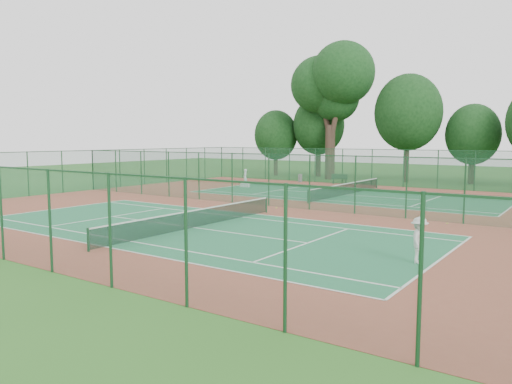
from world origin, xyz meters
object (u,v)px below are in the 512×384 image
big_tree (333,83)px  player_near (419,240)px  trash_bin (300,178)px  kit_bag (245,185)px  bench (340,179)px  player_far (245,177)px

big_tree → player_near: bearing=-59.0°
trash_bin → kit_bag: (-1.50, -7.65, -0.24)m
kit_bag → big_tree: 16.73m
player_near → kit_bag: player_near is taller
bench → trash_bin: bearing=166.6°
player_far → big_tree: (3.33, 11.68, 9.68)m
player_far → kit_bag: bearing=11.3°
trash_bin → bench: bearing=3.2°
trash_bin → bench: bench is taller
player_far → kit_bag: player_far is taller
player_far → big_tree: big_tree is taller
trash_bin → big_tree: size_ratio=0.05×
player_near → player_far: (-22.77, 20.64, -0.06)m
trash_bin → bench: 4.35m
player_far → trash_bin: (2.39, 6.38, -0.39)m
big_tree → kit_bag: bearing=-100.7°
bench → big_tree: 11.69m
player_near → trash_bin: size_ratio=2.09×
kit_bag → player_near: bearing=-45.2°
player_far → kit_bag: size_ratio=1.81×
player_far → big_tree: bearing=140.2°
player_near → big_tree: big_tree is taller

